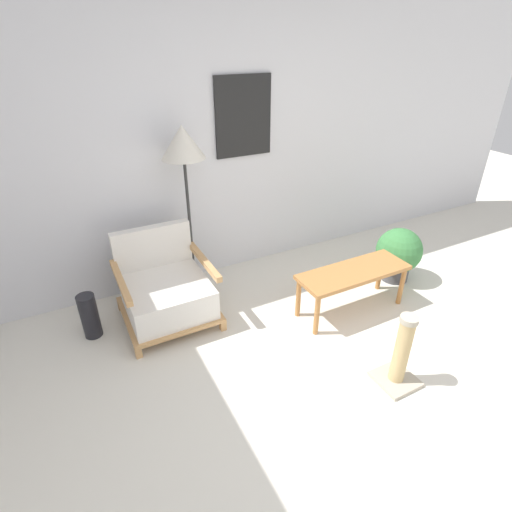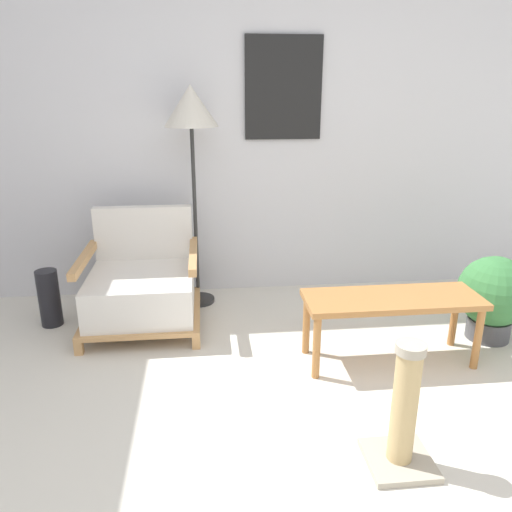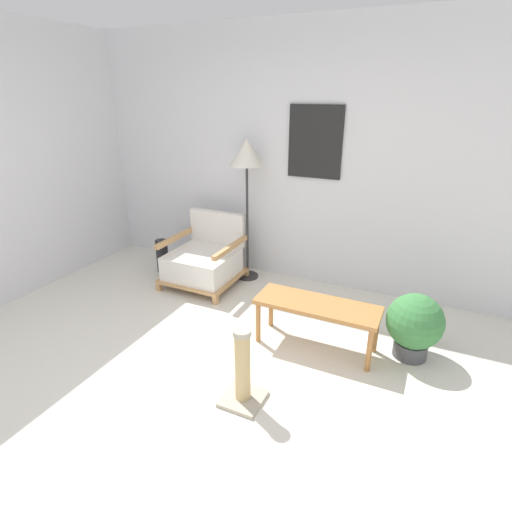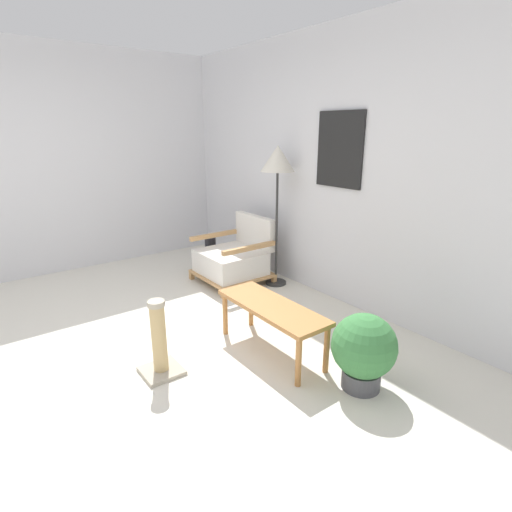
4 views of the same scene
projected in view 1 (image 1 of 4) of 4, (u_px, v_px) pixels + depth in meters
The scene contains 8 objects.
ground_plane at pixel (396, 441), 2.49m from camera, with size 14.00×14.00×0.00m, color silver.
wall_back at pixel (228, 139), 3.74m from camera, with size 8.00×0.09×2.70m.
armchair at pixel (166, 291), 3.44m from camera, with size 0.77×0.76×0.76m.
floor_lamp at pixel (183, 150), 3.32m from camera, with size 0.37×0.37×1.58m.
coffee_table at pixel (353, 276), 3.50m from camera, with size 1.02×0.36×0.41m.
vase at pixel (90, 316), 3.27m from camera, with size 0.14×0.14×0.40m, color black.
potted_plant at pixel (399, 253), 3.99m from camera, with size 0.45×0.45×0.55m.
scratching_post at pixel (400, 357), 2.80m from camera, with size 0.28×0.28×0.59m.
Camera 1 is at (-1.52, -1.02, 2.23)m, focal length 28.00 mm.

